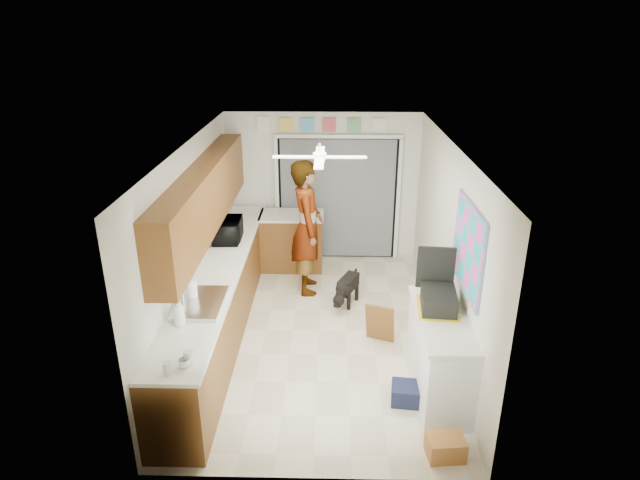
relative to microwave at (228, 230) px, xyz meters
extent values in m
plane|color=beige|center=(1.32, -0.88, -1.09)|extent=(5.00, 5.00, 0.00)
plane|color=white|center=(1.32, -0.88, 1.41)|extent=(5.00, 5.00, 0.00)
plane|color=silver|center=(1.32, 1.62, 0.16)|extent=(3.20, 0.00, 3.20)
plane|color=silver|center=(1.32, -3.38, 0.16)|extent=(3.20, 0.00, 3.20)
plane|color=silver|center=(-0.28, -0.88, 0.16)|extent=(0.00, 5.00, 5.00)
plane|color=silver|center=(2.92, -0.88, 0.16)|extent=(0.00, 5.00, 5.00)
cube|color=brown|center=(0.02, -0.88, -0.64)|extent=(0.60, 4.80, 0.90)
cube|color=white|center=(0.03, -0.88, -0.17)|extent=(0.62, 4.80, 0.04)
cube|color=brown|center=(-0.12, -0.68, 0.71)|extent=(0.32, 4.00, 0.80)
cube|color=silver|center=(0.03, -1.88, -0.14)|extent=(0.50, 0.76, 0.06)
cylinder|color=silver|center=(-0.16, -1.88, -0.04)|extent=(0.03, 0.03, 0.22)
cube|color=brown|center=(0.82, 1.12, -0.64)|extent=(1.00, 0.60, 0.90)
cube|color=white|center=(0.82, 1.12, -0.17)|extent=(1.04, 0.64, 0.04)
cube|color=black|center=(1.57, 1.59, -0.04)|extent=(2.00, 0.06, 2.10)
cube|color=slate|center=(1.57, 1.55, -0.04)|extent=(1.90, 0.03, 2.05)
cube|color=white|center=(0.55, 1.56, -0.04)|extent=(0.06, 0.04, 2.10)
cube|color=white|center=(2.59, 1.56, -0.04)|extent=(0.06, 0.04, 2.10)
cube|color=white|center=(1.57, 1.56, 1.03)|extent=(2.10, 0.04, 0.06)
cube|color=#E8CC4D|center=(0.72, 1.59, 1.21)|extent=(0.22, 0.02, 0.22)
cube|color=#50B3D6|center=(1.07, 1.59, 1.21)|extent=(0.22, 0.02, 0.22)
cube|color=#C64A53|center=(1.42, 1.59, 1.21)|extent=(0.22, 0.02, 0.22)
cube|color=#5CA169|center=(1.82, 1.59, 1.21)|extent=(0.22, 0.02, 0.22)
cube|color=silver|center=(2.22, 1.59, 1.21)|extent=(0.22, 0.02, 0.22)
cube|color=silver|center=(0.37, 1.59, 1.21)|extent=(0.22, 0.02, 0.26)
cube|color=white|center=(2.67, -2.08, -0.64)|extent=(0.50, 1.40, 0.90)
cube|color=white|center=(2.66, -2.08, -0.17)|extent=(0.54, 1.44, 0.04)
cube|color=#E353B7|center=(2.90, -1.88, 0.56)|extent=(0.03, 1.15, 0.95)
cube|color=white|center=(1.32, -0.68, 1.23)|extent=(1.14, 1.14, 0.24)
imported|color=black|center=(0.00, 0.00, 0.00)|extent=(0.40, 0.57, 0.31)
imported|color=silver|center=(-0.08, -2.30, 0.01)|extent=(0.14, 0.14, 0.32)
imported|color=white|center=(0.15, -3.03, -0.11)|extent=(0.13, 0.13, 0.09)
cylinder|color=silver|center=(0.18, -2.97, -0.09)|extent=(0.11, 0.11, 0.13)
cylinder|color=silver|center=(0.03, -3.13, -0.10)|extent=(0.10, 0.10, 0.12)
cylinder|color=white|center=(-0.08, -1.76, -0.03)|extent=(0.15, 0.15, 0.25)
cube|color=black|center=(2.64, -1.90, -0.05)|extent=(0.41, 0.52, 0.21)
cube|color=yellow|center=(2.64, -1.90, -0.16)|extent=(0.50, 0.62, 0.02)
cube|color=black|center=(2.64, -1.61, 0.20)|extent=(0.42, 0.07, 0.50)
cube|color=#C97E3F|center=(2.57, -3.08, -0.98)|extent=(0.37, 0.29, 0.22)
cube|color=black|center=(2.31, -2.29, -0.99)|extent=(0.37, 0.32, 0.21)
cube|color=brown|center=(2.10, -1.13, -0.82)|extent=(0.39, 0.26, 0.54)
imported|color=white|center=(1.12, 0.32, -0.07)|extent=(0.55, 0.78, 2.04)
cube|color=black|center=(1.72, -0.12, -0.85)|extent=(0.49, 0.67, 0.48)
camera|label=1|loc=(1.47, -7.04, 2.76)|focal=30.00mm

